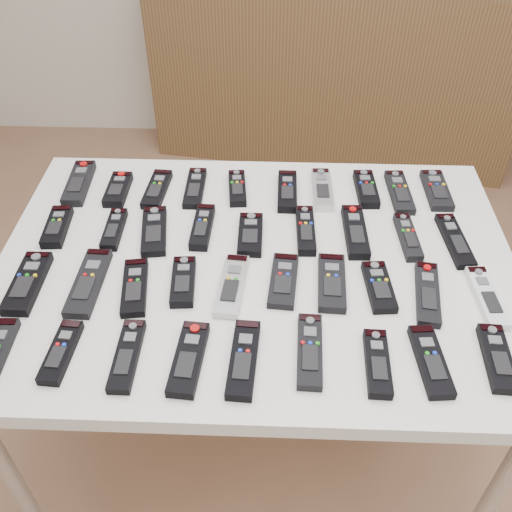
{
  "coord_description": "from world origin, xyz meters",
  "views": [
    {
      "loc": [
        -0.1,
        -0.98,
        1.71
      ],
      "look_at": [
        -0.13,
        0.02,
        0.8
      ],
      "focal_mm": 40.0,
      "sensor_mm": 36.0,
      "label": 1
    }
  ],
  "objects_px": {
    "remote_25": "(332,283)",
    "remote_15": "(306,230)",
    "remote_21": "(135,287)",
    "remote_35": "(377,363)",
    "remote_6": "(322,190)",
    "remote_32": "(189,359)",
    "table": "(256,279)",
    "remote_36": "(431,361)",
    "remote_12": "(154,231)",
    "remote_18": "(455,240)",
    "remote_19": "(28,283)",
    "remote_10": "(57,227)",
    "remote_4": "(237,188)",
    "remote_16": "(355,232)",
    "remote_20": "(89,282)",
    "sideboard": "(334,75)",
    "remote_13": "(202,227)",
    "remote_23": "(232,286)",
    "remote_37": "(497,358)",
    "remote_34": "(310,351)",
    "remote_5": "(287,191)",
    "remote_2": "(157,189)",
    "remote_1": "(118,189)",
    "remote_9": "(436,190)",
    "remote_8": "(399,192)",
    "remote_17": "(408,237)",
    "remote_33": "(244,359)",
    "remote_3": "(195,188)",
    "remote_26": "(379,287)",
    "remote_14": "(250,235)",
    "remote_27": "(427,294)",
    "remote_7": "(366,189)",
    "remote_30": "(61,352)",
    "remote_11": "(114,229)",
    "remote_22": "(183,281)",
    "remote_0": "(79,183)",
    "remote_24": "(283,281)"
  },
  "relations": [
    {
      "from": "remote_34",
      "to": "remote_5",
      "type": "bearing_deg",
      "value": 96.56
    },
    {
      "from": "remote_11",
      "to": "remote_22",
      "type": "bearing_deg",
      "value": -43.2
    },
    {
      "from": "table",
      "to": "remote_3",
      "type": "height_order",
      "value": "remote_3"
    },
    {
      "from": "sideboard",
      "to": "remote_35",
      "type": "xyz_separation_m",
      "value": [
        -0.07,
        -2.06,
        0.34
      ]
    },
    {
      "from": "remote_21",
      "to": "remote_30",
      "type": "bearing_deg",
      "value": -128.7
    },
    {
      "from": "remote_2",
      "to": "remote_23",
      "type": "bearing_deg",
      "value": -53.35
    },
    {
      "from": "remote_24",
      "to": "remote_15",
      "type": "bearing_deg",
      "value": 77.72
    },
    {
      "from": "remote_6",
      "to": "remote_18",
      "type": "bearing_deg",
      "value": -32.97
    },
    {
      "from": "remote_34",
      "to": "remote_20",
      "type": "bearing_deg",
      "value": 162.37
    },
    {
      "from": "remote_1",
      "to": "remote_37",
      "type": "relative_size",
      "value": 0.87
    },
    {
      "from": "remote_19",
      "to": "remote_20",
      "type": "distance_m",
      "value": 0.14
    },
    {
      "from": "table",
      "to": "remote_17",
      "type": "bearing_deg",
      "value": 14.2
    },
    {
      "from": "remote_17",
      "to": "remote_33",
      "type": "relative_size",
      "value": 0.89
    },
    {
      "from": "remote_19",
      "to": "remote_10",
      "type": "bearing_deg",
      "value": 87.66
    },
    {
      "from": "remote_11",
      "to": "remote_18",
      "type": "height_order",
      "value": "remote_11"
    },
    {
      "from": "remote_3",
      "to": "remote_26",
      "type": "height_order",
      "value": "remote_26"
    },
    {
      "from": "remote_14",
      "to": "remote_27",
      "type": "height_order",
      "value": "remote_14"
    },
    {
      "from": "remote_4",
      "to": "remote_8",
      "type": "bearing_deg",
      "value": -5.6
    },
    {
      "from": "remote_30",
      "to": "remote_33",
      "type": "distance_m",
      "value": 0.37
    },
    {
      "from": "remote_33",
      "to": "remote_20",
      "type": "bearing_deg",
      "value": 154.06
    },
    {
      "from": "remote_6",
      "to": "remote_34",
      "type": "relative_size",
      "value": 0.94
    },
    {
      "from": "remote_6",
      "to": "remote_13",
      "type": "xyz_separation_m",
      "value": [
        -0.31,
        -0.17,
        0.0
      ]
    },
    {
      "from": "remote_21",
      "to": "remote_35",
      "type": "distance_m",
      "value": 0.56
    },
    {
      "from": "remote_37",
      "to": "remote_13",
      "type": "bearing_deg",
      "value": 151.22
    },
    {
      "from": "remote_2",
      "to": "remote_16",
      "type": "height_order",
      "value": "remote_16"
    },
    {
      "from": "remote_25",
      "to": "remote_34",
      "type": "distance_m",
      "value": 0.21
    },
    {
      "from": "remote_5",
      "to": "remote_18",
      "type": "distance_m",
      "value": 0.46
    },
    {
      "from": "remote_23",
      "to": "remote_36",
      "type": "relative_size",
      "value": 1.1
    },
    {
      "from": "remote_32",
      "to": "remote_37",
      "type": "xyz_separation_m",
      "value": [
        0.62,
        0.02,
        -0.0
      ]
    },
    {
      "from": "remote_2",
      "to": "remote_13",
      "type": "xyz_separation_m",
      "value": [
        0.14,
        -0.16,
        0.0
      ]
    },
    {
      "from": "remote_12",
      "to": "remote_18",
      "type": "distance_m",
      "value": 0.75
    },
    {
      "from": "remote_6",
      "to": "remote_32",
      "type": "relative_size",
      "value": 0.98
    },
    {
      "from": "remote_12",
      "to": "remote_26",
      "type": "distance_m",
      "value": 0.57
    },
    {
      "from": "remote_8",
      "to": "remote_15",
      "type": "height_order",
      "value": "remote_15"
    },
    {
      "from": "remote_7",
      "to": "remote_8",
      "type": "relative_size",
      "value": 0.84
    },
    {
      "from": "remote_15",
      "to": "remote_17",
      "type": "xyz_separation_m",
      "value": [
        0.25,
        -0.02,
        -0.0
      ]
    },
    {
      "from": "remote_23",
      "to": "remote_37",
      "type": "xyz_separation_m",
      "value": [
        0.55,
        -0.19,
        0.0
      ]
    },
    {
      "from": "remote_8",
      "to": "remote_26",
      "type": "relative_size",
      "value": 1.21
    },
    {
      "from": "remote_6",
      "to": "remote_9",
      "type": "distance_m",
      "value": 0.32
    },
    {
      "from": "table",
      "to": "remote_36",
      "type": "bearing_deg",
      "value": -38.74
    },
    {
      "from": "remote_20",
      "to": "remote_17",
      "type": "bearing_deg",
      "value": 15.33
    },
    {
      "from": "remote_4",
      "to": "remote_16",
      "type": "bearing_deg",
      "value": -35.29
    },
    {
      "from": "remote_1",
      "to": "remote_18",
      "type": "height_order",
      "value": "remote_1"
    },
    {
      "from": "remote_13",
      "to": "remote_20",
      "type": "distance_m",
      "value": 0.32
    },
    {
      "from": "remote_13",
      "to": "remote_15",
      "type": "xyz_separation_m",
      "value": [
        0.26,
        -0.0,
        0.0
      ]
    },
    {
      "from": "remote_0",
      "to": "remote_35",
      "type": "bearing_deg",
      "value": -40.84
    },
    {
      "from": "remote_8",
      "to": "remote_18",
      "type": "xyz_separation_m",
      "value": [
        0.11,
        -0.2,
        -0.0
      ]
    },
    {
      "from": "remote_2",
      "to": "remote_6",
      "type": "bearing_deg",
      "value": 5.92
    },
    {
      "from": "remote_25",
      "to": "remote_15",
      "type": "bearing_deg",
      "value": 109.19
    },
    {
      "from": "remote_12",
      "to": "remote_22",
      "type": "bearing_deg",
      "value": -69.6
    }
  ]
}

